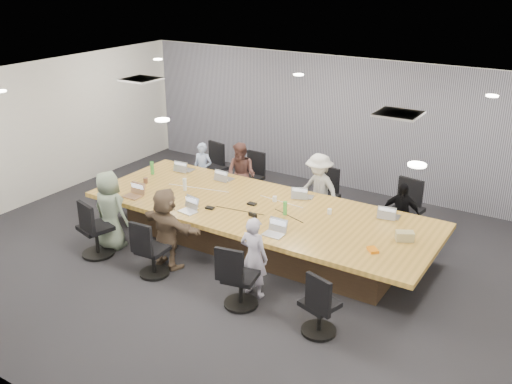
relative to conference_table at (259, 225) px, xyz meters
The scene contains 40 objects.
floor 0.64m from the conference_table, 90.00° to the right, with size 10.00×8.00×0.00m, color #232227.
ceiling 2.45m from the conference_table, 90.00° to the right, with size 10.00×8.00×0.00m, color white.
wall_back 3.64m from the conference_table, 90.00° to the left, with size 10.00×2.80×0.00m, color beige.
wall_front 4.61m from the conference_table, 90.00° to the right, with size 10.00×2.80×0.00m, color beige.
wall_left 5.12m from the conference_table, behind, with size 8.00×2.80×0.00m, color beige.
curtain 3.56m from the conference_table, 90.00° to the left, with size 9.80×0.04×2.80m, color gray.
conference_table is the anchor object (origin of this frame).
chair_0 2.79m from the conference_table, 142.40° to the left, with size 0.57×0.57×0.84m, color black, non-canonical shape.
chair_1 2.11m from the conference_table, 126.31° to the left, with size 0.52×0.52×0.77m, color black, non-canonical shape.
chair_2 1.76m from the conference_table, 75.02° to the left, with size 0.49×0.49×0.72m, color black, non-canonical shape.
chair_3 2.64m from the conference_table, 40.11° to the left, with size 0.58×0.58×0.86m, color black, non-canonical shape.
chair_4 2.73m from the conference_table, 141.48° to the right, with size 0.57×0.57×0.84m, color black, non-canonical shape.
chair_5 1.92m from the conference_table, 117.73° to the right, with size 0.49×0.49×0.73m, color black, non-canonical shape.
chair_6 1.85m from the conference_table, 66.44° to the right, with size 0.52×0.52×0.77m, color black, non-canonical shape.
chair_7 2.61m from the conference_table, 40.65° to the right, with size 0.50×0.50×0.74m, color black, non-canonical shape.
person_0 2.59m from the conference_table, 148.55° to the left, with size 0.42×0.28×1.15m, color #97ADDC.
laptop_0 2.37m from the conference_table, 160.08° to the left, with size 0.31×0.22×0.02m, color #B2B2B7.
person_1 1.86m from the conference_table, 132.78° to the left, with size 0.63×0.49×1.30m, color #52322E.
laptop_1 1.52m from the conference_table, 147.37° to the left, with size 0.30×0.21×0.02m, color #B2B2B7.
person_2 1.45m from the conference_table, 71.37° to the left, with size 0.89×0.51×1.38m, color #BDBDBD.
laptop_2 0.98m from the conference_table, 60.37° to the left, with size 0.29×0.20×0.02m, color #B2B2B7.
person_3 2.43m from the conference_table, 33.78° to the left, with size 0.67×0.28×1.15m, color black.
laptop_3 2.20m from the conference_table, 21.62° to the left, with size 0.30×0.21×0.02m, color #B2B2B7.
person_4 2.54m from the conference_table, 147.71° to the right, with size 0.68×0.44×1.38m, color gray.
laptop_4 2.31m from the conference_table, 159.47° to the right, with size 0.31×0.22×0.02m, color #8C6647.
person_5 1.64m from the conference_table, 123.50° to the right, with size 1.24×0.40×1.34m, color brown.
laptop_5 1.25m from the conference_table, 138.17° to the right, with size 0.30×0.20×0.02m, color #B2B2B7.
person_6 1.56m from the conference_table, 61.22° to the right, with size 0.45×0.30×1.25m, color #AEA8C5.
laptop_6 1.14m from the conference_table, 47.18° to the right, with size 0.31×0.21×0.02m, color #B2B2B7.
bottle_green_left 2.67m from the conference_table, behind, with size 0.07×0.07×0.26m, color green.
bottle_green_right 0.70m from the conference_table, ahead, with size 0.07×0.07×0.24m, color green.
bottle_clear 1.61m from the conference_table, behind, with size 0.07×0.07×0.23m, color silver.
cup_white_far 0.53m from the conference_table, 74.45° to the left, with size 0.07×0.07×0.09m, color white.
cup_white_near 1.25m from the conference_table, 18.13° to the left, with size 0.07×0.07×0.09m, color white.
mug_brown 2.44m from the conference_table, behind, with size 0.08×0.08×0.10m, color brown.
mic_left 0.90m from the conference_table, 143.71° to the right, with size 0.14×0.10×0.03m, color black.
mic_right 0.39m from the conference_table, behind, with size 0.15×0.10×0.03m, color black.
stapler 0.55m from the conference_table, 73.44° to the right, with size 0.16×0.04×0.06m, color black.
canvas_bag 2.52m from the conference_table, ahead, with size 0.26×0.16×0.14m, color tan.
snack_packet 2.29m from the conference_table, 12.42° to the right, with size 0.18×0.12×0.04m, color orange.
Camera 1 is at (4.62, -7.02, 4.58)m, focal length 40.00 mm.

